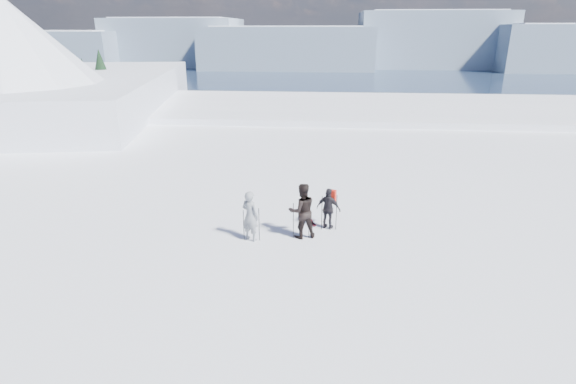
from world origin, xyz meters
name	(u,v)px	position (x,y,z in m)	size (l,w,h in m)	color
lake_basin	(338,178)	(0.00, 30.00, -6.50)	(820.00, 820.00, 71.62)	white
far_mountain_range	(360,43)	(29.60, 454.78, -7.19)	(770.00, 110.00, 53.00)	slate
near_ridge	(62,143)	(-26.56, 29.34, -3.48)	(31.37, 35.68, 25.62)	white
skier_grey	(250,216)	(-3.72, 3.12, 0.89)	(0.65, 0.43, 1.79)	gray
skier_dark	(302,211)	(-1.97, 3.49, 0.99)	(0.96, 0.75, 1.98)	black
skier_pack	(329,209)	(-1.05, 4.29, 0.77)	(0.91, 0.38, 1.55)	black
backpack	(332,181)	(-0.96, 4.52, 1.77)	(0.33, 0.19, 0.45)	red
ski_poles	(296,219)	(-2.18, 3.58, 0.63)	(3.20, 1.19, 1.35)	black
skis_loose	(308,217)	(-1.83, 5.20, 0.01)	(0.85, 1.67, 0.03)	black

